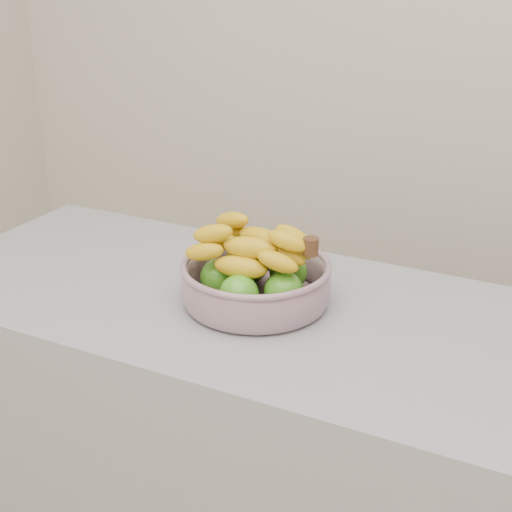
{
  "coord_description": "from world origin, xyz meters",
  "views": [
    {
      "loc": [
        0.29,
        -0.41,
        1.54
      ],
      "look_at": [
        -0.27,
        0.72,
        1.0
      ],
      "focal_mm": 50.0,
      "sensor_mm": 36.0,
      "label": 1
    }
  ],
  "objects": [
    {
      "name": "fruit_bowl",
      "position": [
        -0.27,
        0.72,
        0.95
      ],
      "size": [
        0.29,
        0.29,
        0.16
      ],
      "rotation": [
        0.0,
        0.0,
        0.01
      ],
      "color": "#9BA4BA",
      "rests_on": "counter"
    }
  ]
}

